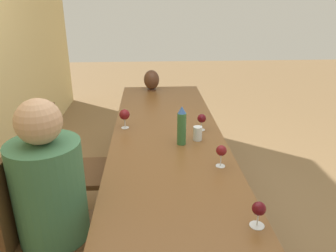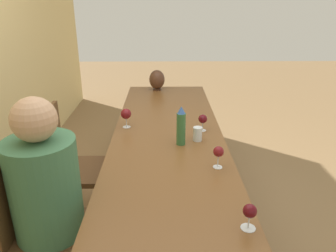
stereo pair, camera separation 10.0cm
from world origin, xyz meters
name	(u,v)px [view 1 (the left image)]	position (x,y,z in m)	size (l,w,h in m)	color
ground_plane	(169,229)	(0.00, 0.00, 0.00)	(14.00, 14.00, 0.00)	olive
dining_table	(169,153)	(0.00, 0.00, 0.67)	(3.19, 0.83, 0.73)	brown
water_bottle	(182,126)	(0.02, -0.09, 0.87)	(0.06, 0.06, 0.28)	#336638
water_tumbler	(198,133)	(0.09, -0.21, 0.78)	(0.07, 0.07, 0.10)	silver
vase	(152,80)	(1.45, 0.10, 0.85)	(0.17, 0.17, 0.23)	#4C2D1E
wine_glass_0	(202,119)	(0.27, -0.27, 0.82)	(0.07, 0.07, 0.13)	silver
wine_glass_1	(221,151)	(-0.32, -0.30, 0.83)	(0.07, 0.07, 0.14)	silver
wine_glass_3	(259,210)	(-0.89, -0.35, 0.82)	(0.07, 0.07, 0.13)	silver
wine_glass_4	(125,115)	(0.35, 0.33, 0.84)	(0.08, 0.08, 0.16)	silver
chair_near	(42,228)	(-0.58, 0.74, 0.51)	(0.44, 0.44, 0.96)	brown
chair_far	(70,166)	(0.14, 0.74, 0.51)	(0.44, 0.44, 0.96)	brown
person_near	(54,204)	(-0.58, 0.66, 0.67)	(0.38, 0.38, 1.26)	#2D2D38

